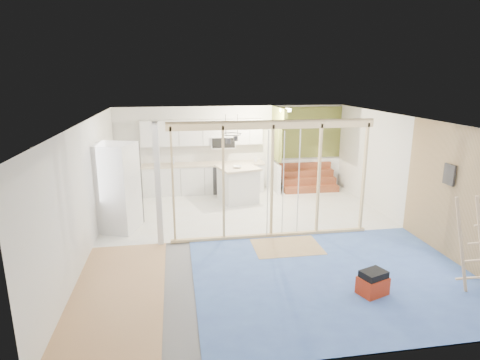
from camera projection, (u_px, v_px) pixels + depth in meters
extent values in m
cube|color=slate|center=(258.00, 238.00, 8.86)|extent=(7.00, 8.00, 0.01)
cube|color=white|center=(259.00, 120.00, 8.21)|extent=(7.00, 8.00, 0.01)
cube|color=silver|center=(232.00, 149.00, 12.35)|extent=(7.00, 0.01, 2.60)
cube|color=silver|center=(328.00, 267.00, 4.71)|extent=(7.00, 0.01, 2.60)
cube|color=silver|center=(87.00, 188.00, 7.99)|extent=(0.01, 8.00, 2.60)
cube|color=silver|center=(409.00, 175.00, 9.08)|extent=(0.01, 8.00, 2.60)
cube|color=silver|center=(242.00, 209.00, 10.77)|extent=(7.00, 4.00, 0.02)
cube|color=#4F7AC1|center=(336.00, 277.00, 7.11)|extent=(5.00, 4.00, 0.02)
cube|color=tan|center=(117.00, 296.00, 6.52)|extent=(1.50, 4.00, 0.02)
cube|color=tan|center=(287.00, 247.00, 8.36)|extent=(1.40, 1.00, 0.01)
cube|color=#D4BB81|center=(273.00, 125.00, 8.28)|extent=(4.40, 0.09, 0.18)
cube|color=#D4BB81|center=(271.00, 235.00, 8.90)|extent=(4.40, 0.09, 0.06)
cube|color=silver|center=(158.00, 185.00, 8.21)|extent=(0.12, 0.14, 2.60)
cube|color=#D4BB81|center=(173.00, 185.00, 8.25)|extent=(0.04, 0.09, 2.40)
cube|color=#D4BB81|center=(223.00, 183.00, 8.42)|extent=(0.04, 0.09, 2.40)
cube|color=#D4BB81|center=(272.00, 181.00, 8.58)|extent=(0.05, 0.09, 2.40)
cube|color=#D4BB81|center=(319.00, 179.00, 8.75)|extent=(0.04, 0.09, 2.40)
cube|color=#D4BB81|center=(364.00, 177.00, 8.91)|extent=(0.04, 0.09, 2.40)
cylinder|color=silver|center=(268.00, 185.00, 8.56)|extent=(0.02, 0.02, 2.35)
cylinder|color=silver|center=(299.00, 183.00, 8.71)|extent=(0.02, 0.02, 2.35)
cylinder|color=silver|center=(283.00, 184.00, 8.64)|extent=(0.02, 0.02, 2.35)
cube|color=silver|center=(204.00, 179.00, 12.14)|extent=(3.60, 0.60, 0.88)
cube|color=beige|center=(204.00, 164.00, 12.03)|extent=(3.66, 0.64, 0.05)
cube|color=silver|center=(121.00, 193.00, 10.73)|extent=(0.60, 1.60, 0.88)
cube|color=beige|center=(120.00, 176.00, 10.62)|extent=(0.64, 1.64, 0.05)
cube|color=silver|center=(202.00, 132.00, 11.90)|extent=(3.60, 0.34, 0.75)
cube|color=silver|center=(223.00, 142.00, 12.03)|extent=(0.72, 0.38, 0.36)
cube|color=black|center=(224.00, 143.00, 11.85)|extent=(0.68, 0.02, 0.30)
cube|color=olive|center=(277.00, 134.00, 12.00)|extent=(0.10, 0.90, 1.60)
cube|color=white|center=(276.00, 177.00, 12.34)|extent=(0.10, 0.90, 0.90)
cube|color=olive|center=(283.00, 117.00, 11.20)|extent=(0.10, 0.50, 0.50)
cube|color=olive|center=(307.00, 133.00, 12.59)|extent=(2.20, 0.04, 1.60)
cube|color=white|center=(306.00, 173.00, 12.92)|extent=(2.20, 0.04, 0.90)
cube|color=brown|center=(311.00, 190.00, 12.26)|extent=(1.70, 0.26, 0.20)
cube|color=brown|center=(309.00, 181.00, 12.46)|extent=(1.70, 0.26, 0.20)
cube|color=brown|center=(307.00, 173.00, 12.66)|extent=(1.70, 0.26, 0.20)
cube|color=brown|center=(304.00, 165.00, 12.85)|extent=(1.70, 0.26, 0.20)
torus|color=black|center=(232.00, 134.00, 10.11)|extent=(0.52, 0.52, 0.02)
cylinder|color=black|center=(226.00, 124.00, 10.03)|extent=(0.01, 0.01, 0.50)
cylinder|color=black|center=(237.00, 124.00, 10.07)|extent=(0.01, 0.01, 0.50)
cylinder|color=#35363A|center=(228.00, 141.00, 10.04)|extent=(0.14, 0.14, 0.14)
cylinder|color=#35363A|center=(236.00, 139.00, 10.26)|extent=(0.12, 0.12, 0.12)
cube|color=tan|center=(471.00, 201.00, 7.17)|extent=(0.02, 4.00, 2.60)
cube|color=#35363A|center=(449.00, 175.00, 7.65)|extent=(0.04, 0.30, 0.40)
cylinder|color=#FFEABF|center=(286.00, 110.00, 11.31)|extent=(0.32, 0.32, 0.08)
cube|color=silver|center=(115.00, 188.00, 9.08)|extent=(1.11, 1.09, 2.03)
cube|color=#35363A|center=(135.00, 187.00, 9.15)|extent=(0.28, 0.77, 1.99)
cube|color=silver|center=(238.00, 186.00, 11.32)|extent=(1.12, 1.12, 0.94)
cube|color=beige|center=(238.00, 168.00, 11.19)|extent=(1.25, 1.25, 0.05)
imported|color=silver|center=(238.00, 167.00, 11.05)|extent=(0.30, 0.30, 0.06)
imported|color=#9FA1B1|center=(172.00, 160.00, 11.86)|extent=(0.15, 0.15, 0.29)
imported|color=silver|center=(256.00, 159.00, 12.24)|extent=(0.10, 0.10, 0.19)
cube|color=#AD2A0F|center=(373.00, 286.00, 6.53)|extent=(0.53, 0.47, 0.31)
cube|color=black|center=(374.00, 274.00, 6.48)|extent=(0.48, 0.41, 0.11)
cube|color=#DCB587|center=(461.00, 245.00, 6.46)|extent=(0.37, 0.18, 1.62)
cube|color=#DCB587|center=(468.00, 278.00, 6.65)|extent=(0.37, 0.18, 0.11)
cube|color=#DCB587|center=(475.00, 261.00, 6.58)|extent=(0.37, 0.18, 0.11)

